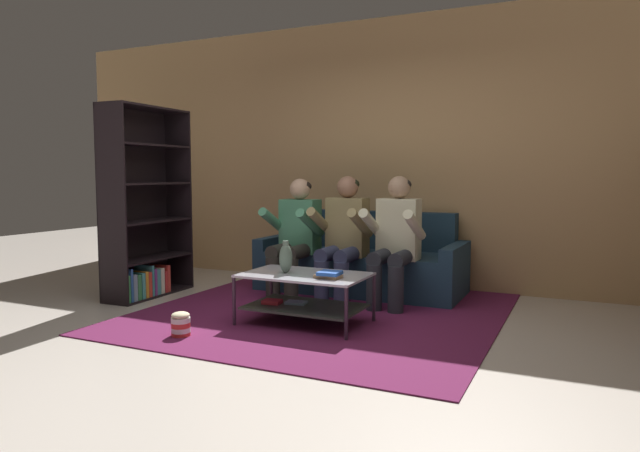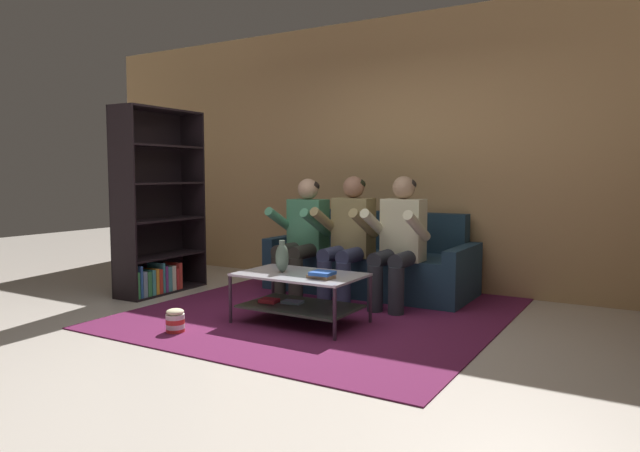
{
  "view_description": "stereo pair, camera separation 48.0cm",
  "coord_description": "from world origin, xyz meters",
  "px_view_note": "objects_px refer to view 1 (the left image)",
  "views": [
    {
      "loc": [
        2.04,
        -3.57,
        1.22
      ],
      "look_at": [
        -0.06,
        0.89,
        0.77
      ],
      "focal_mm": 32.0,
      "sensor_mm": 36.0,
      "label": 1
    },
    {
      "loc": [
        2.47,
        -3.35,
        1.22
      ],
      "look_at": [
        -0.06,
        0.89,
        0.77
      ],
      "focal_mm": 32.0,
      "sensor_mm": 36.0,
      "label": 2
    }
  ],
  "objects_px": {
    "person_seated_left": "(295,233)",
    "coffee_table": "(304,291)",
    "person_seated_right": "(395,236)",
    "book_stack": "(329,275)",
    "person_seated_middle": "(343,234)",
    "vase": "(286,258)",
    "couch": "(362,265)",
    "bookshelf": "(142,222)",
    "popcorn_tub": "(181,324)"
  },
  "relations": [
    {
      "from": "person_seated_middle",
      "to": "coffee_table",
      "type": "relative_size",
      "value": 1.2
    },
    {
      "from": "couch",
      "to": "book_stack",
      "type": "height_order",
      "value": "couch"
    },
    {
      "from": "bookshelf",
      "to": "person_seated_left",
      "type": "bearing_deg",
      "value": 24.57
    },
    {
      "from": "person_seated_right",
      "to": "couch",
      "type": "bearing_deg",
      "value": 135.41
    },
    {
      "from": "person_seated_middle",
      "to": "book_stack",
      "type": "distance_m",
      "value": 1.1
    },
    {
      "from": "vase",
      "to": "book_stack",
      "type": "bearing_deg",
      "value": -9.33
    },
    {
      "from": "person_seated_middle",
      "to": "coffee_table",
      "type": "xyz_separation_m",
      "value": [
        0.05,
        -0.94,
        -0.37
      ]
    },
    {
      "from": "vase",
      "to": "person_seated_middle",
      "type": "bearing_deg",
      "value": 84.06
    },
    {
      "from": "person_seated_middle",
      "to": "book_stack",
      "type": "bearing_deg",
      "value": -72.9
    },
    {
      "from": "person_seated_left",
      "to": "bookshelf",
      "type": "height_order",
      "value": "bookshelf"
    },
    {
      "from": "person_seated_middle",
      "to": "person_seated_right",
      "type": "distance_m",
      "value": 0.52
    },
    {
      "from": "person_seated_right",
      "to": "person_seated_middle",
      "type": "bearing_deg",
      "value": -179.99
    },
    {
      "from": "coffee_table",
      "to": "bookshelf",
      "type": "distance_m",
      "value": 2.04
    },
    {
      "from": "popcorn_tub",
      "to": "person_seated_right",
      "type": "bearing_deg",
      "value": 55.72
    },
    {
      "from": "person_seated_left",
      "to": "coffee_table",
      "type": "relative_size",
      "value": 1.17
    },
    {
      "from": "person_seated_middle",
      "to": "vase",
      "type": "distance_m",
      "value": 0.98
    },
    {
      "from": "couch",
      "to": "bookshelf",
      "type": "relative_size",
      "value": 1.11
    },
    {
      "from": "couch",
      "to": "vase",
      "type": "xyz_separation_m",
      "value": [
        -0.1,
        -1.48,
        0.26
      ]
    },
    {
      "from": "couch",
      "to": "vase",
      "type": "bearing_deg",
      "value": -93.89
    },
    {
      "from": "person_seated_middle",
      "to": "book_stack",
      "type": "height_order",
      "value": "person_seated_middle"
    },
    {
      "from": "couch",
      "to": "person_seated_left",
      "type": "distance_m",
      "value": 0.81
    },
    {
      "from": "vase",
      "to": "popcorn_tub",
      "type": "xyz_separation_m",
      "value": [
        -0.52,
        -0.7,
        -0.44
      ]
    },
    {
      "from": "couch",
      "to": "person_seated_right",
      "type": "distance_m",
      "value": 0.82
    },
    {
      "from": "book_stack",
      "to": "couch",
      "type": "bearing_deg",
      "value": 101.63
    },
    {
      "from": "person_seated_right",
      "to": "popcorn_tub",
      "type": "xyz_separation_m",
      "value": [
        -1.14,
        -1.67,
        -0.56
      ]
    },
    {
      "from": "person_seated_right",
      "to": "book_stack",
      "type": "relative_size",
      "value": 5.72
    },
    {
      "from": "book_stack",
      "to": "bookshelf",
      "type": "relative_size",
      "value": 0.11
    },
    {
      "from": "coffee_table",
      "to": "person_seated_right",
      "type": "bearing_deg",
      "value": 63.75
    },
    {
      "from": "person_seated_left",
      "to": "popcorn_tub",
      "type": "xyz_separation_m",
      "value": [
        -0.1,
        -1.66,
        -0.54
      ]
    },
    {
      "from": "vase",
      "to": "book_stack",
      "type": "distance_m",
      "value": 0.44
    },
    {
      "from": "person_seated_right",
      "to": "vase",
      "type": "height_order",
      "value": "person_seated_right"
    },
    {
      "from": "coffee_table",
      "to": "vase",
      "type": "xyz_separation_m",
      "value": [
        -0.15,
        -0.02,
        0.26
      ]
    },
    {
      "from": "person_seated_right",
      "to": "coffee_table",
      "type": "relative_size",
      "value": 1.2
    },
    {
      "from": "person_seated_middle",
      "to": "vase",
      "type": "xyz_separation_m",
      "value": [
        -0.1,
        -0.97,
        -0.11
      ]
    },
    {
      "from": "person_seated_right",
      "to": "bookshelf",
      "type": "height_order",
      "value": "bookshelf"
    },
    {
      "from": "couch",
      "to": "person_seated_middle",
      "type": "bearing_deg",
      "value": -90.0
    },
    {
      "from": "coffee_table",
      "to": "book_stack",
      "type": "height_order",
      "value": "book_stack"
    },
    {
      "from": "person_seated_right",
      "to": "popcorn_tub",
      "type": "distance_m",
      "value": 2.09
    },
    {
      "from": "book_stack",
      "to": "coffee_table",
      "type": "bearing_deg",
      "value": 160.9
    },
    {
      "from": "coffee_table",
      "to": "bookshelf",
      "type": "bearing_deg",
      "value": 171.18
    },
    {
      "from": "couch",
      "to": "coffee_table",
      "type": "distance_m",
      "value": 1.46
    },
    {
      "from": "book_stack",
      "to": "popcorn_tub",
      "type": "bearing_deg",
      "value": -145.96
    },
    {
      "from": "couch",
      "to": "bookshelf",
      "type": "bearing_deg",
      "value": -148.95
    },
    {
      "from": "coffee_table",
      "to": "vase",
      "type": "height_order",
      "value": "vase"
    },
    {
      "from": "person_seated_left",
      "to": "coffee_table",
      "type": "bearing_deg",
      "value": -58.69
    },
    {
      "from": "person_seated_left",
      "to": "bookshelf",
      "type": "relative_size",
      "value": 0.63
    },
    {
      "from": "person_seated_middle",
      "to": "bookshelf",
      "type": "xyz_separation_m",
      "value": [
        -1.91,
        -0.64,
        0.1
      ]
    },
    {
      "from": "couch",
      "to": "book_stack",
      "type": "relative_size",
      "value": 9.94
    },
    {
      "from": "person_seated_right",
      "to": "vase",
      "type": "distance_m",
      "value": 1.15
    },
    {
      "from": "person_seated_right",
      "to": "person_seated_left",
      "type": "bearing_deg",
      "value": -179.87
    }
  ]
}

